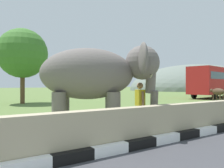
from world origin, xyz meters
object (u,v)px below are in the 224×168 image
person_handler (140,103)px  cow_near (218,92)px  bus_red (215,80)px  elephant (98,75)px

person_handler → cow_near: 16.06m
bus_red → cow_near: 5.90m
bus_red → cow_near: bearing=-146.4°
person_handler → cow_near: size_ratio=0.86×
elephant → cow_near: 17.38m
bus_red → elephant: bearing=-157.6°
person_handler → bus_red: bearing=24.9°
person_handler → bus_red: 21.77m
cow_near → person_handler: bearing=-158.2°
elephant → cow_near: (16.43, 5.58, -1.03)m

